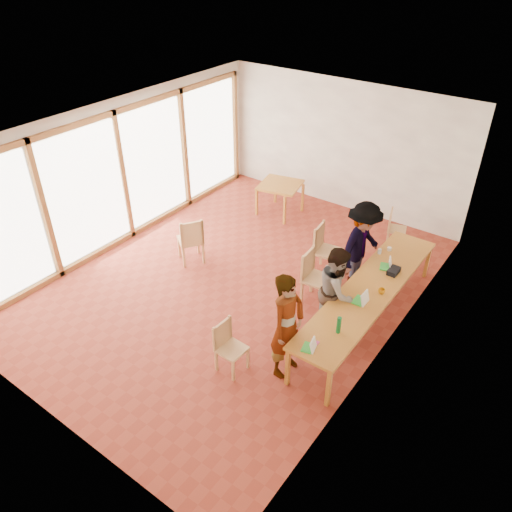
{
  "coord_description": "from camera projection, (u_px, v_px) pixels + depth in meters",
  "views": [
    {
      "loc": [
        4.82,
        -6.03,
        5.74
      ],
      "look_at": [
        0.72,
        -0.39,
        1.1
      ],
      "focal_mm": 35.0,
      "sensor_mm": 36.0,
      "label": 1
    }
  ],
  "objects": [
    {
      "name": "laptop_mid",
      "position": [
        362.0,
        299.0,
        7.88
      ],
      "size": [
        0.21,
        0.25,
        0.21
      ],
      "rotation": [
        0.0,
        0.0,
        -0.0
      ],
      "color": "green",
      "rests_on": "communal_table"
    },
    {
      "name": "ceiling",
      "position": [
        234.0,
        130.0,
        7.93
      ],
      "size": [
        6.0,
        8.0,
        0.04
      ],
      "primitive_type": "cube",
      "color": "white",
      "rests_on": "wall_back"
    },
    {
      "name": "wall_right",
      "position": [
        397.0,
        272.0,
        7.3
      ],
      "size": [
        0.1,
        8.0,
        3.0
      ],
      "primitive_type": "cube",
      "color": "white",
      "rests_on": "ground"
    },
    {
      "name": "person_far",
      "position": [
        362.0,
        246.0,
        9.08
      ],
      "size": [
        0.71,
        1.16,
        1.74
      ],
      "primitive_type": "imported",
      "rotation": [
        0.0,
        0.0,
        1.51
      ],
      "color": "gray",
      "rests_on": "ground"
    },
    {
      "name": "laptop_far",
      "position": [
        388.0,
        265.0,
        8.67
      ],
      "size": [
        0.26,
        0.28,
        0.19
      ],
      "rotation": [
        0.0,
        0.0,
        0.33
      ],
      "color": "green",
      "rests_on": "communal_table"
    },
    {
      "name": "chair_near",
      "position": [
        227.0,
        341.0,
        7.5
      ],
      "size": [
        0.42,
        0.42,
        0.45
      ],
      "rotation": [
        0.0,
        0.0,
        -0.05
      ],
      "color": "#DDB16E",
      "rests_on": "ground"
    },
    {
      "name": "laptop_near",
      "position": [
        310.0,
        346.0,
        7.01
      ],
      "size": [
        0.22,
        0.24,
        0.18
      ],
      "rotation": [
        0.0,
        0.0,
        0.23
      ],
      "color": "green",
      "rests_on": "communal_table"
    },
    {
      "name": "yellow_mug",
      "position": [
        382.0,
        291.0,
        8.07
      ],
      "size": [
        0.14,
        0.14,
        0.09
      ],
      "primitive_type": "imported",
      "rotation": [
        0.0,
        0.0,
        0.28
      ],
      "color": "orange",
      "rests_on": "communal_table"
    },
    {
      "name": "chair_mid",
      "position": [
        313.0,
        271.0,
        8.84
      ],
      "size": [
        0.51,
        0.51,
        0.54
      ],
      "rotation": [
        0.0,
        0.0,
        0.08
      ],
      "color": "#DDB16E",
      "rests_on": "ground"
    },
    {
      "name": "condiment_cup",
      "position": [
        389.0,
        249.0,
        9.15
      ],
      "size": [
        0.08,
        0.08,
        0.06
      ],
      "primitive_type": "cylinder",
      "color": "white",
      "rests_on": "communal_table"
    },
    {
      "name": "clear_glass",
      "position": [
        380.0,
        251.0,
        9.06
      ],
      "size": [
        0.07,
        0.07,
        0.09
      ],
      "primitive_type": "cylinder",
      "color": "silver",
      "rests_on": "communal_table"
    },
    {
      "name": "wall_back",
      "position": [
        343.0,
        146.0,
        11.47
      ],
      "size": [
        6.0,
        0.1,
        3.0
      ],
      "primitive_type": "cube",
      "color": "white",
      "rests_on": "ground"
    },
    {
      "name": "chair_empty",
      "position": [
        394.0,
        224.0,
        10.48
      ],
      "size": [
        0.47,
        0.47,
        0.43
      ],
      "rotation": [
        0.0,
        0.0,
        0.3
      ],
      "color": "#DDB16E",
      "rests_on": "ground"
    },
    {
      "name": "ground",
      "position": [
        238.0,
        282.0,
        9.6
      ],
      "size": [
        8.0,
        8.0,
        0.0
      ],
      "primitive_type": "plane",
      "color": "maroon",
      "rests_on": "ground"
    },
    {
      "name": "person_near",
      "position": [
        287.0,
        326.0,
        7.25
      ],
      "size": [
        0.44,
        0.65,
        1.75
      ],
      "primitive_type": "imported",
      "rotation": [
        0.0,
        0.0,
        1.53
      ],
      "color": "gray",
      "rests_on": "ground"
    },
    {
      "name": "side_table",
      "position": [
        280.0,
        187.0,
        11.56
      ],
      "size": [
        0.9,
        0.9,
        0.75
      ],
      "rotation": [
        0.0,
        0.0,
        0.23
      ],
      "color": "#C17D2B",
      "rests_on": "ground"
    },
    {
      "name": "green_bottle",
      "position": [
        339.0,
        325.0,
        7.25
      ],
      "size": [
        0.07,
        0.07,
        0.28
      ],
      "primitive_type": "cylinder",
      "color": "#10652B",
      "rests_on": "communal_table"
    },
    {
      "name": "communal_table",
      "position": [
        370.0,
        291.0,
        8.23
      ],
      "size": [
        0.8,
        4.0,
        0.75
      ],
      "color": "#C17D2B",
      "rests_on": "ground"
    },
    {
      "name": "person_mid",
      "position": [
        337.0,
        291.0,
        8.06
      ],
      "size": [
        0.82,
        0.93,
        1.61
      ],
      "primitive_type": "imported",
      "rotation": [
        0.0,
        0.0,
        1.88
      ],
      "color": "gray",
      "rests_on": "ground"
    },
    {
      "name": "window_wall",
      "position": [
        122.0,
        173.0,
        10.22
      ],
      "size": [
        0.1,
        8.0,
        3.0
      ],
      "primitive_type": "cube",
      "color": "white",
      "rests_on": "ground"
    },
    {
      "name": "pink_phone",
      "position": [
        316.0,
        343.0,
        7.12
      ],
      "size": [
        0.05,
        0.1,
        0.01
      ],
      "primitive_type": "cube",
      "color": "#CD3D82",
      "rests_on": "communal_table"
    },
    {
      "name": "wall_front",
      "position": [
        34.0,
        342.0,
        6.08
      ],
      "size": [
        6.0,
        0.1,
        3.0
      ],
      "primitive_type": "cube",
      "color": "white",
      "rests_on": "ground"
    },
    {
      "name": "chair_far",
      "position": [
        323.0,
        244.0,
        9.59
      ],
      "size": [
        0.53,
        0.53,
        0.54
      ],
      "rotation": [
        0.0,
        0.0,
        0.13
      ],
      "color": "#DDB16E",
      "rests_on": "ground"
    },
    {
      "name": "black_pouch",
      "position": [
        394.0,
        271.0,
        8.54
      ],
      "size": [
        0.16,
        0.26,
        0.09
      ],
      "primitive_type": "cube",
      "color": "black",
      "rests_on": "communal_table"
    },
    {
      "name": "chair_spare",
      "position": [
        191.0,
        237.0,
        9.83
      ],
      "size": [
        0.65,
        0.65,
        0.54
      ],
      "rotation": [
        0.0,
        0.0,
        2.55
      ],
      "color": "#DDB16E",
      "rests_on": "ground"
    }
  ]
}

